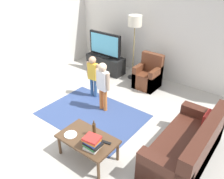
{
  "coord_description": "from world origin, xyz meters",
  "views": [
    {
      "loc": [
        2.59,
        -2.73,
        3.04
      ],
      "look_at": [
        0.0,
        0.6,
        0.65
      ],
      "focal_mm": 37.11,
      "sensor_mm": 36.0,
      "label": 1
    }
  ],
  "objects_px": {
    "armchair": "(148,76)",
    "coffee_table": "(88,140)",
    "couch": "(189,148)",
    "tv_stand": "(106,64)",
    "tv_remote": "(106,142)",
    "tv": "(105,45)",
    "bottle": "(94,129)",
    "child_center": "(103,83)",
    "book_stack": "(92,143)",
    "floor_lamp": "(135,24)",
    "child_near_tv": "(93,73)",
    "plate": "(71,135)"
  },
  "relations": [
    {
      "from": "floor_lamp",
      "to": "book_stack",
      "type": "height_order",
      "value": "floor_lamp"
    },
    {
      "from": "child_near_tv",
      "to": "child_center",
      "type": "bearing_deg",
      "value": -28.53
    },
    {
      "from": "floor_lamp",
      "to": "bottle",
      "type": "xyz_separation_m",
      "value": [
        1.17,
        -2.97,
        -0.99
      ]
    },
    {
      "from": "armchair",
      "to": "bottle",
      "type": "bearing_deg",
      "value": -78.93
    },
    {
      "from": "armchair",
      "to": "book_stack",
      "type": "distance_m",
      "value": 3.11
    },
    {
      "from": "coffee_table",
      "to": "book_stack",
      "type": "height_order",
      "value": "book_stack"
    },
    {
      "from": "tv",
      "to": "tv_remote",
      "type": "xyz_separation_m",
      "value": [
        2.33,
        -2.82,
        -0.42
      ]
    },
    {
      "from": "child_center",
      "to": "plate",
      "type": "bearing_deg",
      "value": -72.11
    },
    {
      "from": "child_center",
      "to": "plate",
      "type": "relative_size",
      "value": 5.25
    },
    {
      "from": "tv_stand",
      "to": "book_stack",
      "type": "distance_m",
      "value": 3.8
    },
    {
      "from": "book_stack",
      "to": "bottle",
      "type": "distance_m",
      "value": 0.3
    },
    {
      "from": "tv",
      "to": "coffee_table",
      "type": "bearing_deg",
      "value": -55.46
    },
    {
      "from": "tv",
      "to": "bottle",
      "type": "bearing_deg",
      "value": -53.65
    },
    {
      "from": "tv",
      "to": "plate",
      "type": "height_order",
      "value": "tv"
    },
    {
      "from": "couch",
      "to": "bottle",
      "type": "xyz_separation_m",
      "value": [
        -1.35,
        -0.84,
        0.26
      ]
    },
    {
      "from": "bottle",
      "to": "couch",
      "type": "bearing_deg",
      "value": 31.92
    },
    {
      "from": "child_center",
      "to": "plate",
      "type": "distance_m",
      "value": 1.51
    },
    {
      "from": "floor_lamp",
      "to": "child_near_tv",
      "type": "bearing_deg",
      "value": -97.04
    },
    {
      "from": "tv_stand",
      "to": "floor_lamp",
      "type": "relative_size",
      "value": 0.67
    },
    {
      "from": "armchair",
      "to": "floor_lamp",
      "type": "height_order",
      "value": "floor_lamp"
    },
    {
      "from": "child_near_tv",
      "to": "coffee_table",
      "type": "distance_m",
      "value": 2.08
    },
    {
      "from": "tv_stand",
      "to": "couch",
      "type": "bearing_deg",
      "value": -30.04
    },
    {
      "from": "child_near_tv",
      "to": "tv_remote",
      "type": "height_order",
      "value": "child_near_tv"
    },
    {
      "from": "coffee_table",
      "to": "plate",
      "type": "xyz_separation_m",
      "value": [
        -0.28,
        -0.12,
        0.06
      ]
    },
    {
      "from": "couch",
      "to": "bottle",
      "type": "height_order",
      "value": "couch"
    },
    {
      "from": "tv_stand",
      "to": "child_near_tv",
      "type": "distance_m",
      "value": 1.56
    },
    {
      "from": "tv_remote",
      "to": "plate",
      "type": "xyz_separation_m",
      "value": [
        -0.6,
        -0.22,
        -0.0
      ]
    },
    {
      "from": "coffee_table",
      "to": "child_center",
      "type": "bearing_deg",
      "value": 119.64
    },
    {
      "from": "armchair",
      "to": "child_near_tv",
      "type": "bearing_deg",
      "value": -121.99
    },
    {
      "from": "child_center",
      "to": "tv_remote",
      "type": "relative_size",
      "value": 6.8
    },
    {
      "from": "book_stack",
      "to": "bottle",
      "type": "relative_size",
      "value": 0.97
    },
    {
      "from": "couch",
      "to": "plate",
      "type": "bearing_deg",
      "value": -147.24
    },
    {
      "from": "tv_stand",
      "to": "child_near_tv",
      "type": "height_order",
      "value": "child_near_tv"
    },
    {
      "from": "child_center",
      "to": "book_stack",
      "type": "relative_size",
      "value": 3.85
    },
    {
      "from": "child_near_tv",
      "to": "couch",
      "type": "bearing_deg",
      "value": -13.26
    },
    {
      "from": "armchair",
      "to": "coffee_table",
      "type": "relative_size",
      "value": 0.9
    },
    {
      "from": "tv_stand",
      "to": "floor_lamp",
      "type": "xyz_separation_m",
      "value": [
        0.89,
        0.15,
        1.3
      ]
    },
    {
      "from": "armchair",
      "to": "tv_stand",
      "type": "bearing_deg",
      "value": 178.51
    },
    {
      "from": "child_center",
      "to": "coffee_table",
      "type": "height_order",
      "value": "child_center"
    },
    {
      "from": "couch",
      "to": "armchair",
      "type": "distance_m",
      "value": 2.71
    },
    {
      "from": "book_stack",
      "to": "child_near_tv",
      "type": "bearing_deg",
      "value": 131.47
    },
    {
      "from": "floor_lamp",
      "to": "bottle",
      "type": "relative_size",
      "value": 5.75
    },
    {
      "from": "tv_stand",
      "to": "child_near_tv",
      "type": "xyz_separation_m",
      "value": [
        0.7,
        -1.33,
        0.4
      ]
    },
    {
      "from": "armchair",
      "to": "plate",
      "type": "xyz_separation_m",
      "value": [
        0.21,
        -3.02,
        0.13
      ]
    },
    {
      "from": "book_stack",
      "to": "armchair",
      "type": "bearing_deg",
      "value": 103.32
    },
    {
      "from": "tv_remote",
      "to": "tv",
      "type": "bearing_deg",
      "value": 116.01
    },
    {
      "from": "tv_stand",
      "to": "bottle",
      "type": "xyz_separation_m",
      "value": [
        2.06,
        -2.82,
        0.31
      ]
    },
    {
      "from": "tv",
      "to": "child_center",
      "type": "xyz_separation_m",
      "value": [
        1.27,
        -1.62,
        -0.15
      ]
    },
    {
      "from": "child_near_tv",
      "to": "book_stack",
      "type": "xyz_separation_m",
      "value": [
        1.52,
        -1.72,
        -0.11
      ]
    },
    {
      "from": "armchair",
      "to": "child_near_tv",
      "type": "distance_m",
      "value": 1.57
    }
  ]
}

